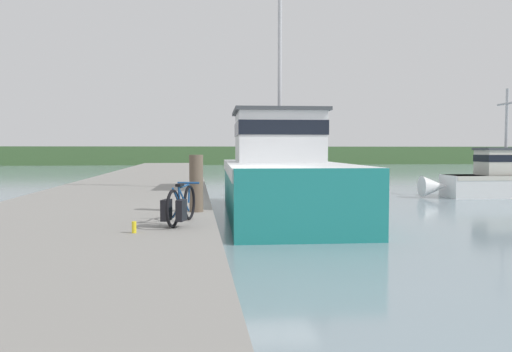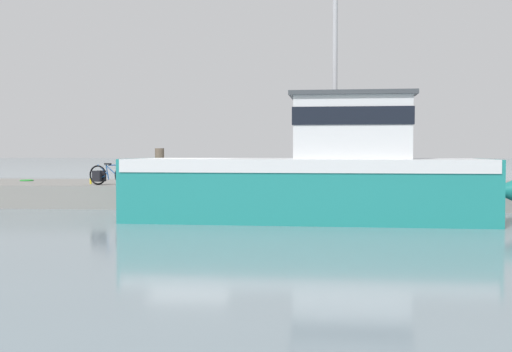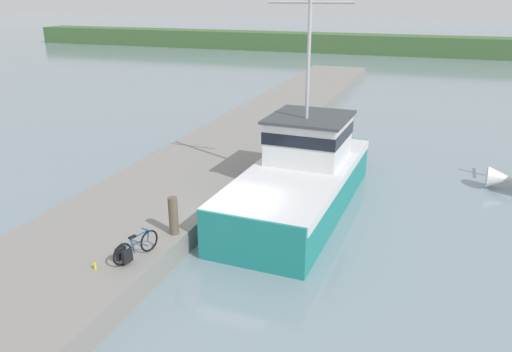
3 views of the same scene
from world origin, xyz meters
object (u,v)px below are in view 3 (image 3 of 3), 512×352
object	(u,v)px
water_bottle_on_curb	(95,266)
fishing_boat_main	(303,173)
mooring_post	(173,216)
bicycle_touring	(132,249)

from	to	relation	value
water_bottle_on_curb	fishing_boat_main	bearing A→B (deg)	64.86
fishing_boat_main	water_bottle_on_curb	xyz separation A→B (m)	(-3.93, -8.37, -0.47)
mooring_post	water_bottle_on_curb	bearing A→B (deg)	-110.55
fishing_boat_main	mooring_post	bearing A→B (deg)	-115.10
fishing_boat_main	water_bottle_on_curb	bearing A→B (deg)	-112.93
fishing_boat_main	mooring_post	xyz separation A→B (m)	(-2.88, -5.58, 0.08)
mooring_post	bicycle_touring	bearing A→B (deg)	-99.33
mooring_post	fishing_boat_main	bearing A→B (deg)	62.68
bicycle_touring	fishing_boat_main	bearing A→B (deg)	82.74
fishing_boat_main	bicycle_touring	distance (m)	8.20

